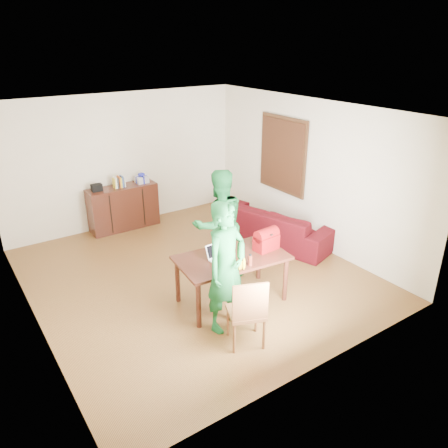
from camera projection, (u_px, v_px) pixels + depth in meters
room at (189, 199)px, 6.92m from camera, size 5.20×5.70×2.90m
table at (232, 262)px, 6.36m from camera, size 1.67×1.05×0.74m
chair at (246, 324)px, 5.59m from camera, size 0.58×0.56×0.98m
person_near at (226, 267)px, 5.69m from camera, size 0.75×0.58×1.81m
person_far at (219, 225)px, 6.97m from camera, size 0.99×0.83×1.82m
laptop at (221, 258)px, 6.20m from camera, size 0.32×0.23×0.22m
bananas at (242, 267)px, 5.97m from camera, size 0.18×0.12×0.06m
bottle at (250, 260)px, 6.05m from camera, size 0.07×0.07×0.17m
red_bag at (266, 241)px, 6.48m from camera, size 0.38×0.24×0.27m
sofa at (274, 225)px, 8.41m from camera, size 1.57×2.50×0.68m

